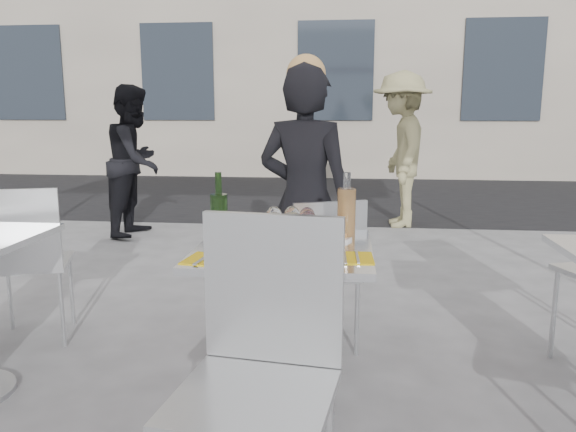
# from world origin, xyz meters

# --- Properties ---
(ground) EXTENTS (80.00, 80.00, 0.00)m
(ground) POSITION_xyz_m (0.00, 0.00, 0.00)
(ground) COLOR slate
(street_asphalt) EXTENTS (24.00, 5.00, 0.00)m
(street_asphalt) POSITION_xyz_m (0.00, 6.50, 0.00)
(street_asphalt) COLOR black
(street_asphalt) RESTS_ON ground
(main_table) EXTENTS (0.72, 0.72, 0.75)m
(main_table) POSITION_xyz_m (0.00, 0.00, 0.54)
(main_table) COLOR #B7BABF
(main_table) RESTS_ON ground
(chair_far) EXTENTS (0.50, 0.51, 0.85)m
(chair_far) POSITION_xyz_m (0.14, 0.64, 0.51)
(chair_far) COLOR silver
(chair_far) RESTS_ON ground
(chair_near) EXTENTS (0.51, 0.52, 0.99)m
(chair_near) POSITION_xyz_m (0.01, -0.67, 0.59)
(chair_near) COLOR silver
(chair_near) RESTS_ON ground
(side_chair_lfar) EXTENTS (0.52, 0.53, 0.90)m
(side_chair_lfar) POSITION_xyz_m (-1.49, 0.58, 0.53)
(side_chair_lfar) COLOR silver
(side_chair_lfar) RESTS_ON ground
(woman_diner) EXTENTS (0.65, 0.52, 1.56)m
(woman_diner) POSITION_xyz_m (0.01, 0.95, 0.78)
(woman_diner) COLOR black
(woman_diner) RESTS_ON ground
(pedestrian_a) EXTENTS (0.64, 0.79, 1.55)m
(pedestrian_a) POSITION_xyz_m (-1.94, 3.39, 0.78)
(pedestrian_a) COLOR black
(pedestrian_a) RESTS_ON ground
(pedestrian_b) EXTENTS (0.67, 1.13, 1.72)m
(pedestrian_b) POSITION_xyz_m (0.84, 4.14, 0.86)
(pedestrian_b) COLOR #989062
(pedestrian_b) RESTS_ON ground
(pizza_near) EXTENTS (0.31, 0.31, 0.02)m
(pizza_near) POSITION_xyz_m (0.01, -0.18, 0.76)
(pizza_near) COLOR #E19F57
(pizza_near) RESTS_ON main_table
(pizza_far) EXTENTS (0.32, 0.32, 0.03)m
(pizza_far) POSITION_xyz_m (0.12, 0.18, 0.77)
(pizza_far) COLOR white
(pizza_far) RESTS_ON main_table
(salad_plate) EXTENTS (0.22, 0.22, 0.09)m
(salad_plate) POSITION_xyz_m (0.01, -0.01, 0.79)
(salad_plate) COLOR white
(salad_plate) RESTS_ON main_table
(wine_bottle) EXTENTS (0.07, 0.08, 0.29)m
(wine_bottle) POSITION_xyz_m (-0.29, 0.09, 0.86)
(wine_bottle) COLOR #264B1C
(wine_bottle) RESTS_ON main_table
(carafe) EXTENTS (0.08, 0.08, 0.29)m
(carafe) POSITION_xyz_m (0.25, 0.18, 0.87)
(carafe) COLOR tan
(carafe) RESTS_ON main_table
(sugar_shaker) EXTENTS (0.06, 0.06, 0.11)m
(sugar_shaker) POSITION_xyz_m (0.16, 0.03, 0.80)
(sugar_shaker) COLOR white
(sugar_shaker) RESTS_ON main_table
(wineglass_white_a) EXTENTS (0.07, 0.07, 0.16)m
(wineglass_white_a) POSITION_xyz_m (-0.05, 0.06, 0.86)
(wineglass_white_a) COLOR white
(wineglass_white_a) RESTS_ON main_table
(wineglass_white_b) EXTENTS (0.07, 0.07, 0.16)m
(wineglass_white_b) POSITION_xyz_m (0.02, 0.08, 0.86)
(wineglass_white_b) COLOR white
(wineglass_white_b) RESTS_ON main_table
(wineglass_red_a) EXTENTS (0.07, 0.07, 0.16)m
(wineglass_red_a) POSITION_xyz_m (0.10, -0.02, 0.86)
(wineglass_red_a) COLOR white
(wineglass_red_a) RESTS_ON main_table
(wineglass_red_b) EXTENTS (0.07, 0.07, 0.16)m
(wineglass_red_b) POSITION_xyz_m (0.09, 0.06, 0.86)
(wineglass_red_b) COLOR white
(wineglass_red_b) RESTS_ON main_table
(napkin_left) EXTENTS (0.20, 0.20, 0.01)m
(napkin_left) POSITION_xyz_m (-0.26, -0.23, 0.75)
(napkin_left) COLOR yellow
(napkin_left) RESTS_ON main_table
(napkin_right) EXTENTS (0.19, 0.20, 0.01)m
(napkin_right) POSITION_xyz_m (0.27, -0.16, 0.75)
(napkin_right) COLOR yellow
(napkin_right) RESTS_ON main_table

